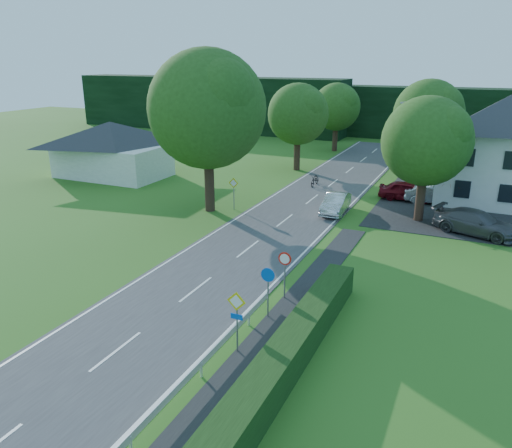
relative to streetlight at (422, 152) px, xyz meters
The scene contains 26 objects.
road 13.59m from the streetlight, 128.88° to the right, with size 7.00×80.00×0.04m, color #38383A.
parking_pad 6.65m from the streetlight, 37.30° to the left, with size 14.00×16.00×0.04m, color black.
line_edge_left 15.73m from the streetlight, 138.52° to the right, with size 0.12×80.00×0.01m, color white.
line_edge_right 11.95m from the streetlight, 115.70° to the right, with size 0.12×80.00×0.01m, color white.
line_centre 13.58m from the streetlight, 128.88° to the right, with size 0.12×80.00×0.01m, color white, non-canonical shape.
tree_main 15.35m from the streetlight, 156.89° to the right, with size 9.40×9.40×11.64m, color #254915, non-canonical shape.
tree_left_far 16.45m from the streetlight, 142.56° to the left, with size 7.00×7.00×8.58m, color #254915, non-canonical shape.
tree_right_far 12.05m from the streetlight, 95.06° to the left, with size 7.40×7.40×9.09m, color #254915, non-canonical shape.
tree_left_back 25.34m from the streetlight, 119.73° to the left, with size 6.60×6.60×8.07m, color #254915, non-canonical shape.
tree_right_back 20.12m from the streetlight, 95.89° to the left, with size 6.20×6.20×7.56m, color #254915, non-canonical shape.
tree_right_mid 2.05m from the streetlight, 77.66° to the right, with size 7.00×7.00×8.58m, color #254915, non-canonical shape.
treeline_left 48.22m from the streetlight, 138.42° to the left, with size 44.00×6.00×8.00m, color black.
treeline_right 36.01m from the streetlight, 90.10° to the left, with size 30.00×5.00×7.00m, color black.
bungalow_left 28.12m from the streetlight, behind, with size 11.00×6.50×5.20m.
house_white 8.44m from the streetlight, 45.30° to the left, with size 10.60×8.40×8.60m.
streetlight is the anchor object (origin of this frame).
sign_priority_right 22.50m from the streetlight, 99.70° to the right, with size 0.78×0.09×2.59m.
sign_roundabout 19.59m from the streetlight, 101.19° to the right, with size 0.64×0.08×2.37m.
sign_speed_limit 17.64m from the streetlight, 102.46° to the right, with size 0.64×0.11×2.37m.
sign_priority_left 13.80m from the streetlight, 158.22° to the right, with size 0.78×0.09×2.44m.
moving_car 7.07m from the streetlight, 153.11° to the right, with size 1.49×4.28×1.41m, color silver.
motorcycle 10.95m from the streetlight, 154.77° to the left, with size 0.72×2.06×1.08m, color black.
parked_car_red 4.89m from the streetlight, 111.01° to the left, with size 1.76×4.37×1.49m, color maroon.
parked_car_silver_a 4.76m from the streetlight, 72.45° to the left, with size 1.50×4.31×1.42m, color #BBBCC0.
parked_car_grey 6.55m from the streetlight, 40.06° to the right, with size 2.17×5.33×1.55m, color #4A4A4E.
parasol 4.71m from the streetlight, 52.69° to the left, with size 2.21×2.25×2.03m, color red.
Camera 1 is at (11.99, -7.06, 10.96)m, focal length 35.00 mm.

